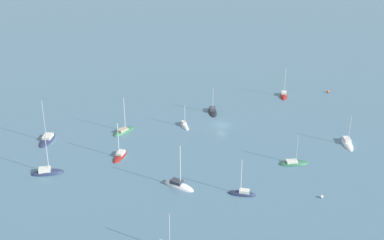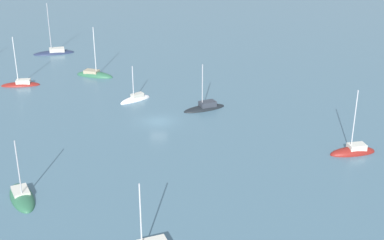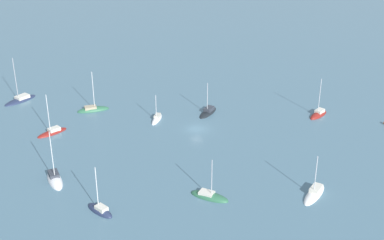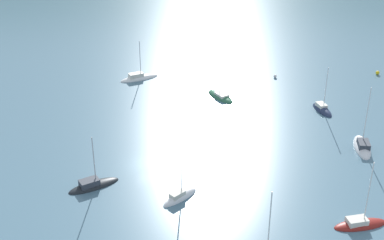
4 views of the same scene
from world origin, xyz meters
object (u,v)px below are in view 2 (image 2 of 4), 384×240
at_px(sailboat_1, 95,75).
at_px(sailboat_9, 21,85).
at_px(sailboat_11, 353,152).
at_px(sailboat_7, 22,198).
at_px(sailboat_0, 54,53).
at_px(sailboat_2, 135,100).
at_px(sailboat_8, 205,108).

height_order(sailboat_1, sailboat_9, sailboat_1).
distance_m(sailboat_1, sailboat_11, 50.43).
bearing_deg(sailboat_11, sailboat_9, -39.80).
xyz_separation_m(sailboat_7, sailboat_9, (14.82, -36.76, 0.07)).
bearing_deg(sailboat_1, sailboat_0, 143.88).
height_order(sailboat_2, sailboat_9, sailboat_9).
bearing_deg(sailboat_9, sailboat_11, 145.34).
bearing_deg(sailboat_7, sailboat_0, 162.75).
height_order(sailboat_2, sailboat_7, sailboat_7).
bearing_deg(sailboat_7, sailboat_1, 151.79).
xyz_separation_m(sailboat_0, sailboat_9, (-0.99, 20.65, -0.00)).
xyz_separation_m(sailboat_1, sailboat_11, (-41.69, 28.37, 0.03)).
bearing_deg(sailboat_0, sailboat_11, 120.43).
xyz_separation_m(sailboat_0, sailboat_7, (-15.81, 57.40, -0.07)).
xyz_separation_m(sailboat_8, sailboat_9, (32.96, -8.20, -0.01)).
xyz_separation_m(sailboat_8, sailboat_11, (-20.20, 13.75, -0.03)).
relative_size(sailboat_7, sailboat_9, 0.85).
xyz_separation_m(sailboat_1, sailboat_2, (-9.98, 11.94, 0.01)).
bearing_deg(sailboat_8, sailboat_7, 26.69).
distance_m(sailboat_2, sailboat_7, 31.94).
height_order(sailboat_9, sailboat_11, sailboat_11).
bearing_deg(sailboat_2, sailboat_8, 122.76).
bearing_deg(sailboat_9, sailboat_1, -162.96).
bearing_deg(sailboat_2, sailboat_7, 33.92).
bearing_deg(sailboat_9, sailboat_8, 153.80).
xyz_separation_m(sailboat_1, sailboat_9, (11.47, 6.43, 0.04)).
xyz_separation_m(sailboat_2, sailboat_8, (-11.51, 2.69, 0.05)).
distance_m(sailboat_0, sailboat_2, 34.47).
xyz_separation_m(sailboat_2, sailboat_11, (-31.71, 16.43, 0.02)).
distance_m(sailboat_1, sailboat_8, 26.00).
bearing_deg(sailboat_2, sailboat_11, 108.51).
bearing_deg(sailboat_1, sailboat_9, -138.08).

